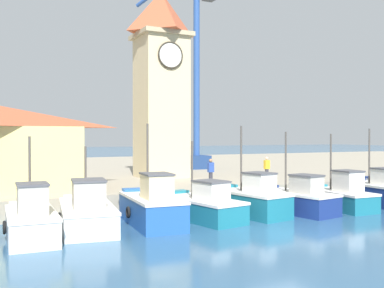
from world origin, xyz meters
TOP-DOWN VIEW (x-y plane):
  - ground_plane at (0.00, 0.00)m, footprint 300.00×300.00m
  - quay_wharf at (0.00, 27.40)m, footprint 120.00×40.00m
  - fishing_boat_left_outer at (-9.26, 3.75)m, footprint 2.00×4.48m
  - fishing_boat_left_inner at (-6.89, 4.68)m, footprint 2.90×5.45m
  - fishing_boat_mid_left at (-4.09, 4.30)m, footprint 2.31×4.92m
  - fishing_boat_center at (-1.55, 4.46)m, footprint 2.73×5.20m
  - fishing_boat_mid_right at (1.15, 4.37)m, footprint 2.53×4.67m
  - fishing_boat_right_inner at (3.74, 4.00)m, footprint 2.62×4.88m
  - fishing_boat_right_outer at (6.61, 3.84)m, footprint 2.00×4.52m
  - fishing_boat_far_right at (9.64, 3.90)m, footprint 2.28×4.61m
  - clock_tower at (0.96, 15.25)m, footprint 3.64×3.64m
  - port_crane_near at (6.92, 21.59)m, footprint 5.02×7.26m
  - dock_worker_near_tower at (5.50, 8.85)m, footprint 0.34×0.22m
  - dock_worker_along_quay at (1.12, 8.26)m, footprint 0.34×0.22m

SIDE VIEW (x-z plane):
  - ground_plane at x=0.00m, z-range 0.00..0.00m
  - quay_wharf at x=0.00m, z-range 0.00..1.04m
  - fishing_boat_center at x=-1.55m, z-range -1.20..2.52m
  - fishing_boat_right_inner at x=3.74m, z-range -1.40..2.80m
  - fishing_boat_right_outer at x=6.61m, z-range -1.34..2.76m
  - fishing_boat_left_inner at x=-6.89m, z-range -1.04..2.48m
  - fishing_boat_left_outer at x=-9.26m, z-range -1.24..2.72m
  - fishing_boat_far_right at x=9.64m, z-range -1.43..2.97m
  - fishing_boat_mid_right at x=1.15m, z-range -1.48..3.02m
  - fishing_boat_mid_left at x=-4.09m, z-range -1.45..3.09m
  - dock_worker_near_tower at x=5.50m, z-range 1.08..2.70m
  - dock_worker_along_quay at x=1.12m, z-range 1.08..2.70m
  - clock_tower at x=0.96m, z-range 0.64..15.44m
  - port_crane_near at x=6.92m, z-range -1.21..17.46m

